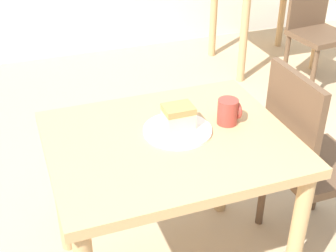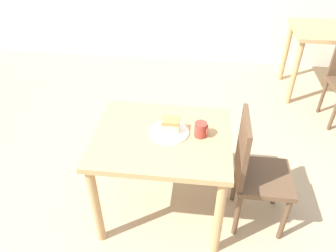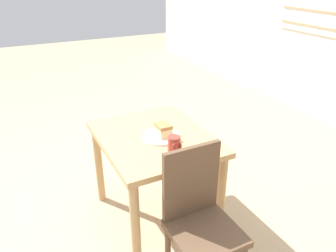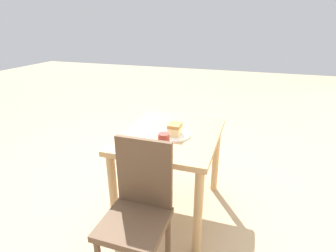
{
  "view_description": "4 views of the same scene",
  "coord_description": "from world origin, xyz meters",
  "px_view_note": "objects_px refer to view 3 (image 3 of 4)",
  "views": [
    {
      "loc": [
        -0.4,
        -0.99,
        1.64
      ],
      "look_at": [
        0.1,
        0.39,
        0.75
      ],
      "focal_mm": 50.0,
      "sensor_mm": 36.0,
      "label": 1
    },
    {
      "loc": [
        0.33,
        -1.27,
        2.03
      ],
      "look_at": [
        0.14,
        0.38,
        0.78
      ],
      "focal_mm": 35.0,
      "sensor_mm": 36.0,
      "label": 2
    },
    {
      "loc": [
        1.93,
        -0.46,
        1.76
      ],
      "look_at": [
        0.14,
        0.45,
        0.79
      ],
      "focal_mm": 35.0,
      "sensor_mm": 36.0,
      "label": 3
    },
    {
      "loc": [
        1.88,
        0.92,
        1.52
      ],
      "look_at": [
        0.18,
        0.36,
        0.8
      ],
      "focal_mm": 28.0,
      "sensor_mm": 36.0,
      "label": 4
    }
  ],
  "objects_px": {
    "dining_table_near": "(154,150)",
    "coffee_mug": "(174,144)",
    "cake_slice": "(163,130)",
    "chair_near_window": "(200,218)",
    "plate": "(161,136)"
  },
  "relations": [
    {
      "from": "dining_table_near",
      "to": "coffee_mug",
      "type": "distance_m",
      "value": 0.3
    },
    {
      "from": "dining_table_near",
      "to": "cake_slice",
      "type": "height_order",
      "value": "cake_slice"
    },
    {
      "from": "chair_near_window",
      "to": "cake_slice",
      "type": "distance_m",
      "value": 0.65
    },
    {
      "from": "dining_table_near",
      "to": "chair_near_window",
      "type": "xyz_separation_m",
      "value": [
        0.63,
        -0.01,
        -0.12
      ]
    },
    {
      "from": "chair_near_window",
      "to": "plate",
      "type": "height_order",
      "value": "chair_near_window"
    },
    {
      "from": "chair_near_window",
      "to": "coffee_mug",
      "type": "relative_size",
      "value": 8.91
    },
    {
      "from": "cake_slice",
      "to": "coffee_mug",
      "type": "xyz_separation_m",
      "value": [
        0.2,
        -0.02,
        -0.01
      ]
    },
    {
      "from": "plate",
      "to": "coffee_mug",
      "type": "height_order",
      "value": "coffee_mug"
    },
    {
      "from": "dining_table_near",
      "to": "coffee_mug",
      "type": "bearing_deg",
      "value": 6.02
    },
    {
      "from": "plate",
      "to": "cake_slice",
      "type": "distance_m",
      "value": 0.05
    },
    {
      "from": "plate",
      "to": "cake_slice",
      "type": "xyz_separation_m",
      "value": [
        0.01,
        0.01,
        0.05
      ]
    },
    {
      "from": "dining_table_near",
      "to": "chair_near_window",
      "type": "relative_size",
      "value": 1.0
    },
    {
      "from": "cake_slice",
      "to": "coffee_mug",
      "type": "distance_m",
      "value": 0.2
    },
    {
      "from": "dining_table_near",
      "to": "plate",
      "type": "relative_size",
      "value": 3.45
    },
    {
      "from": "coffee_mug",
      "to": "chair_near_window",
      "type": "bearing_deg",
      "value": -5.06
    }
  ]
}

